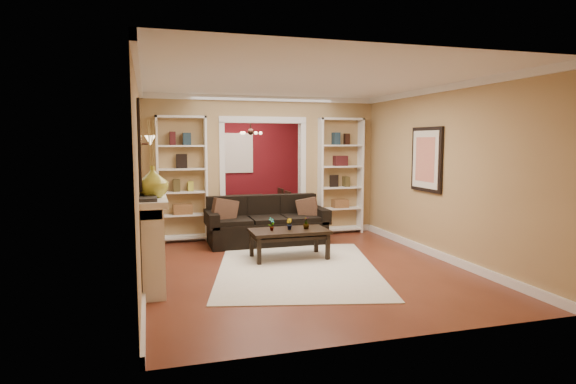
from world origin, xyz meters
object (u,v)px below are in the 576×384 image
object	(u,v)px
sofa	(267,220)
coffee_table	(289,244)
bookshelf_right	(340,176)
bookshelf_left	(182,180)
fireplace	(154,239)
dining_table	(251,211)

from	to	relation	value
sofa	coffee_table	size ratio (longest dim) A/B	1.78
bookshelf_right	bookshelf_left	bearing A→B (deg)	180.00
sofa	fireplace	distance (m)	2.79
coffee_table	bookshelf_left	xyz separation A→B (m)	(-1.51, 1.77, 0.92)
bookshelf_right	fireplace	xyz separation A→B (m)	(-3.64, -2.53, -0.57)
sofa	dining_table	bearing A→B (deg)	85.73
dining_table	bookshelf_left	bearing A→B (deg)	133.24
bookshelf_left	dining_table	bearing A→B (deg)	43.24
bookshelf_right	dining_table	size ratio (longest dim) A/B	1.39
fireplace	dining_table	size ratio (longest dim) A/B	1.03
bookshelf_left	dining_table	world-z (taller)	bookshelf_left
sofa	coffee_table	bearing A→B (deg)	-86.64
bookshelf_left	fireplace	distance (m)	2.65
bookshelf_right	sofa	bearing A→B (deg)	-160.71
fireplace	bookshelf_left	bearing A→B (deg)	77.95
fireplace	dining_table	xyz separation A→B (m)	(2.14, 4.03, -0.29)
coffee_table	dining_table	size ratio (longest dim) A/B	0.74
bookshelf_right	fireplace	bearing A→B (deg)	-145.20
coffee_table	bookshelf_left	world-z (taller)	bookshelf_left
coffee_table	sofa	bearing A→B (deg)	93.53
bookshelf_left	fireplace	xyz separation A→B (m)	(-0.54, -2.53, -0.57)
sofa	dining_table	xyz separation A→B (m)	(0.16, 2.08, -0.13)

